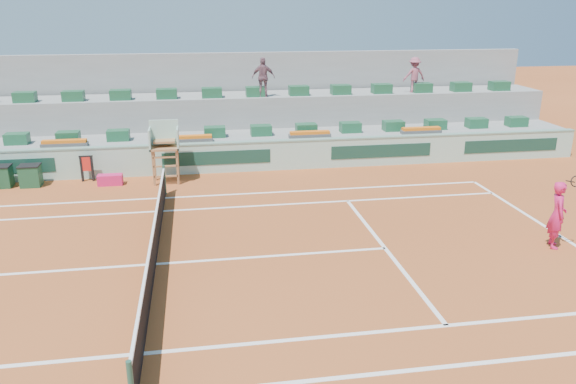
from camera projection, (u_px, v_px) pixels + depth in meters
The scene contains 18 objects.
ground at pixel (156, 264), 15.01m from camera, with size 90.00×90.00×0.00m, color #9D471E.
seating_tier_lower at pixel (169, 147), 24.83m from camera, with size 36.00×4.00×1.20m, color gray.
seating_tier_upper at pixel (170, 124), 26.11m from camera, with size 36.00×2.40×2.60m, color gray.
stadium_back_wall at pixel (170, 100), 27.32m from camera, with size 36.00×0.40×4.40m, color gray.
player_bag at pixel (110, 180), 21.55m from camera, with size 0.92×0.41×0.41m, color #D91C5F.
spectator_mid at pixel (263, 77), 25.30m from camera, with size 1.04×0.43×1.77m, color #7C525F.
spectator_right at pixel (414, 75), 26.71m from camera, with size 1.06×0.61×1.65m, color #964B5D.
court_lines at pixel (156, 264), 15.00m from camera, with size 23.89×11.09×0.01m.
tennis_net at pixel (154, 246), 14.84m from camera, with size 0.10×11.97×1.10m.
advertising_hoarding at pixel (168, 159), 22.76m from camera, with size 36.00×0.34×1.26m.
umpire_chair at pixel (164, 143), 21.53m from camera, with size 1.10×0.90×2.40m.
seat_row_lower at pixel (167, 133), 23.73m from camera, with size 32.90×0.60×0.44m.
seat_row_upper at pixel (167, 94), 25.06m from camera, with size 32.90×0.60×0.44m.
flower_planters at pixel (129, 141), 22.78m from camera, with size 26.80×0.36×0.28m.
drink_cooler_a at pixel (31, 176), 21.33m from camera, with size 0.77×0.66×0.84m.
drink_cooler_b at pixel (1, 176), 21.24m from camera, with size 0.76×0.66×0.84m.
towel_rack at pixel (87, 166), 21.89m from camera, with size 0.52×0.09×1.03m.
tennis_player at pixel (557, 215), 15.81m from camera, with size 0.69×0.98×2.28m.
Camera 1 is at (1.31, -14.01, 6.60)m, focal length 35.00 mm.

